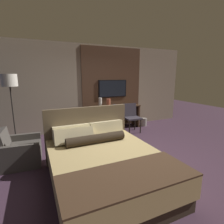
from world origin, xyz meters
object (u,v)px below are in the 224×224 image
Objects in this scene: vase_short at (108,103)px; armchair_by_window at (19,152)px; desk at (115,113)px; bed at (105,164)px; waste_bin at (144,122)px; desk_chair at (131,115)px; book at (114,105)px; vase_tall at (100,102)px; floor_lamp at (10,87)px; tv at (113,89)px.

armchair_by_window is at bearing -151.49° from vase_short.
bed is at bearing -118.72° from desk.
waste_bin is (1.34, -0.15, -0.78)m from vase_short.
vase_short is (-0.27, -0.03, 0.39)m from desk.
armchair_by_window is (-3.22, -0.91, -0.30)m from desk_chair.
bed is 3.21m from book.
waste_bin is at bearing 45.21° from bed.
bed is 2.93m from desk_chair.
desk_chair is 1.07× the size of armchair_by_window.
armchair_by_window is 3.42× the size of vase_short.
vase_tall is 0.28m from vase_short.
floor_lamp is 6.60× the size of waste_bin.
vase_tall reaches higher than vase_short.
vase_tall is 0.51m from book.
desk_chair is (0.31, -0.77, -0.81)m from tv.
desk_chair is 0.50× the size of floor_lamp.
tv is at bearing 63.02° from bed.
desk is 0.64m from desk_chair.
book is 0.93× the size of waste_bin.
desk_chair is at bearing -56.33° from book.
tv is at bearing -55.66° from armchair_by_window.
armchair_by_window is at bearing -82.02° from floor_lamp.
vase_tall is at bearing 172.36° from waste_bin.
armchair_by_window is at bearing -162.14° from waste_bin.
vase_short is 0.25m from book.
bed is 2.41× the size of desk_chair.
desk is at bearing 6.75° from vase_short.
waste_bin is (2.61, 2.63, -0.19)m from bed.
floor_lamp reaches higher than tv.
waste_bin is at bearing -67.82° from armchair_by_window.
waste_bin is (1.61, -0.22, -0.81)m from vase_tall.
desk_chair reaches higher than waste_bin.
vase_tall is (1.00, 2.85, 0.61)m from bed.
tv is 4.21× the size of vase_short.
floor_lamp is at bearing -162.93° from tv.
desk is 0.29m from book.
armchair_by_window is at bearing -161.18° from desk_chair.
vase_short reaches higher than armchair_by_window.
vase_tall reaches higher than desk_chair.
desk_chair reaches higher than book.
bed is 3.08m from vase_tall.
bed reaches higher than desk_chair.
desk_chair is 3.68× the size of vase_short.
vase_short is at bearing 173.50° from waste_bin.
armchair_by_window is 3.08m from vase_short.
desk is at bearing 13.27° from floor_lamp.
armchair_by_window reaches higher than waste_bin.
book is 1.32m from waste_bin.
tv is 3.54m from armchair_by_window.
desk reaches higher than waste_bin.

